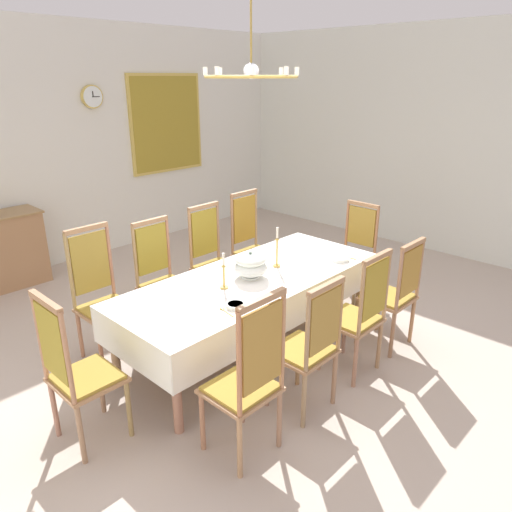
# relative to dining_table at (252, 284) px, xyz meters

# --- Properties ---
(ground) EXTENTS (7.62, 6.99, 0.04)m
(ground) POSITION_rel_dining_table_xyz_m (0.00, -0.05, -0.68)
(ground) COLOR #BAAA9B
(back_wall) EXTENTS (7.62, 0.08, 3.10)m
(back_wall) POSITION_rel_dining_table_xyz_m (0.00, 3.49, 0.89)
(back_wall) COLOR silver
(back_wall) RESTS_ON ground
(right_wall) EXTENTS (0.08, 6.99, 3.10)m
(right_wall) POSITION_rel_dining_table_xyz_m (3.85, -0.05, 0.89)
(right_wall) COLOR silver
(right_wall) RESTS_ON ground
(dining_table) EXTENTS (2.57, 1.01, 0.73)m
(dining_table) POSITION_rel_dining_table_xyz_m (0.00, 0.00, 0.00)
(dining_table) COLOR #A06D56
(dining_table) RESTS_ON ground
(tablecloth) EXTENTS (2.59, 1.03, 0.32)m
(tablecloth) POSITION_rel_dining_table_xyz_m (0.00, 0.00, -0.00)
(tablecloth) COLOR white
(tablecloth) RESTS_ON dining_table
(chair_south_a) EXTENTS (0.44, 0.42, 1.21)m
(chair_south_a) POSITION_rel_dining_table_xyz_m (-0.99, -0.92, -0.06)
(chair_south_a) COLOR #A16C4E
(chair_south_a) RESTS_ON ground
(chair_north_a) EXTENTS (0.44, 0.42, 1.21)m
(chair_north_a) POSITION_rel_dining_table_xyz_m (-0.99, 0.92, -0.06)
(chair_north_a) COLOR #9C6B48
(chair_north_a) RESTS_ON ground
(chair_south_b) EXTENTS (0.44, 0.42, 1.09)m
(chair_south_b) POSITION_rel_dining_table_xyz_m (-0.34, -0.91, -0.10)
(chair_south_b) COLOR #996950
(chair_south_b) RESTS_ON ground
(chair_north_b) EXTENTS (0.44, 0.42, 1.13)m
(chair_north_b) POSITION_rel_dining_table_xyz_m (-0.34, 0.91, -0.08)
(chair_north_b) COLOR #957752
(chair_north_b) RESTS_ON ground
(chair_south_c) EXTENTS (0.44, 0.42, 1.12)m
(chair_south_c) POSITION_rel_dining_table_xyz_m (0.34, -0.91, -0.09)
(chair_south_c) COLOR #A37054
(chair_south_c) RESTS_ON ground
(chair_north_c) EXTENTS (0.44, 0.42, 1.15)m
(chair_north_c) POSITION_rel_dining_table_xyz_m (0.34, 0.91, -0.08)
(chair_north_c) COLOR #A86C57
(chair_north_c) RESTS_ON ground
(chair_south_d) EXTENTS (0.44, 0.42, 1.07)m
(chair_south_d) POSITION_rel_dining_table_xyz_m (0.95, -0.91, -0.10)
(chair_south_d) COLOR #A17749
(chair_south_d) RESTS_ON ground
(chair_north_d) EXTENTS (0.44, 0.42, 1.19)m
(chair_north_d) POSITION_rel_dining_table_xyz_m (0.95, 0.92, -0.06)
(chair_north_d) COLOR #9D7A52
(chair_north_d) RESTS_ON ground
(chair_head_west) EXTENTS (0.42, 0.44, 1.15)m
(chair_head_west) POSITION_rel_dining_table_xyz_m (-1.69, -0.00, -0.08)
(chair_head_west) COLOR #956D51
(chair_head_west) RESTS_ON ground
(chair_head_east) EXTENTS (0.42, 0.44, 1.08)m
(chair_head_east) POSITION_rel_dining_table_xyz_m (1.69, 0.00, -0.10)
(chair_head_east) COLOR #997A4C
(chair_head_east) RESTS_ON ground
(soup_tureen) EXTENTS (0.31, 0.31, 0.24)m
(soup_tureen) POSITION_rel_dining_table_xyz_m (-0.02, 0.00, 0.19)
(soup_tureen) COLOR white
(soup_tureen) RESTS_ON tablecloth
(candlestick_west) EXTENTS (0.07, 0.07, 0.32)m
(candlestick_west) POSITION_rel_dining_table_xyz_m (-0.34, 0.00, 0.20)
(candlestick_west) COLOR gold
(candlestick_west) RESTS_ON tablecloth
(candlestick_east) EXTENTS (0.07, 0.07, 0.38)m
(candlestick_east) POSITION_rel_dining_table_xyz_m (0.34, 0.00, 0.23)
(candlestick_east) COLOR gold
(candlestick_east) RESTS_ON tablecloth
(bowl_near_left) EXTENTS (0.17, 0.17, 0.03)m
(bowl_near_left) POSITION_rel_dining_table_xyz_m (0.88, -0.34, 0.09)
(bowl_near_left) COLOR white
(bowl_near_left) RESTS_ON tablecloth
(bowl_near_right) EXTENTS (0.15, 0.15, 0.03)m
(bowl_near_right) POSITION_rel_dining_table_xyz_m (-0.52, -0.33, 0.09)
(bowl_near_right) COLOR white
(bowl_near_right) RESTS_ON tablecloth
(spoon_primary) EXTENTS (0.03, 0.18, 0.01)m
(spoon_primary) POSITION_rel_dining_table_xyz_m (1.00, -0.32, 0.08)
(spoon_primary) COLOR gold
(spoon_primary) RESTS_ON tablecloth
(spoon_secondary) EXTENTS (0.05, 0.18, 0.01)m
(spoon_secondary) POSITION_rel_dining_table_xyz_m (-0.62, -0.30, 0.08)
(spoon_secondary) COLOR gold
(spoon_secondary) RESTS_ON tablecloth
(mounted_clock) EXTENTS (0.30, 0.06, 0.30)m
(mounted_clock) POSITION_rel_dining_table_xyz_m (0.50, 3.42, 1.50)
(mounted_clock) COLOR #D1B251
(framed_painting) EXTENTS (1.28, 0.05, 1.44)m
(framed_painting) POSITION_rel_dining_table_xyz_m (1.69, 3.42, 1.07)
(framed_painting) COLOR #D1B251
(chandelier) EXTENTS (0.74, 0.74, 0.66)m
(chandelier) POSITION_rel_dining_table_xyz_m (-0.00, 0.00, 1.76)
(chandelier) COLOR gold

